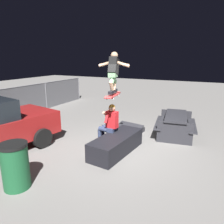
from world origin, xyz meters
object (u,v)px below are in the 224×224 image
skater_airborne (113,71)px  trash_bin (15,166)px  ledge_box_main (116,144)px  person_sitting_on_ledge (109,123)px  skateboard (113,95)px  kicker_ramp (126,131)px  picnic_table_back (176,122)px

skater_airborne → trash_bin: bearing=160.5°
ledge_box_main → skater_airborne: (0.23, 0.21, 2.06)m
ledge_box_main → person_sitting_on_ledge: 0.70m
skateboard → skater_airborne: skater_airborne is taller
ledge_box_main → skater_airborne: 2.09m
ledge_box_main → skateboard: size_ratio=1.88×
trash_bin → person_sitting_on_ledge: bearing=-15.6°
skater_airborne → kicker_ramp: 2.68m
trash_bin → kicker_ramp: bearing=-10.7°
kicker_ramp → trash_bin: trash_bin is taller
person_sitting_on_ledge → skater_airborne: skater_airborne is taller
kicker_ramp → picnic_table_back: picnic_table_back is taller
skater_airborne → kicker_ramp: size_ratio=0.95×
skateboard → ledge_box_main: bearing=-131.1°
ledge_box_main → picnic_table_back: (2.15, -1.26, 0.24)m
ledge_box_main → skater_airborne: bearing=42.3°
person_sitting_on_ledge → picnic_table_back: (1.85, -1.66, -0.25)m
skateboard → picnic_table_back: (1.98, -1.46, -1.13)m
person_sitting_on_ledge → skater_airborne: 1.58m
skateboard → skater_airborne: 0.69m
person_sitting_on_ledge → trash_bin: (-2.76, 0.77, -0.25)m
skateboard → kicker_ramp: (1.47, 0.19, -1.58)m
person_sitting_on_ledge → skater_airborne: bearing=-110.4°
kicker_ramp → person_sitting_on_ledge: bearing=179.9°
ledge_box_main → skateboard: (0.17, 0.20, 1.38)m
skater_airborne → kicker_ramp: (1.42, 0.18, -2.26)m
ledge_box_main → picnic_table_back: bearing=-30.5°
ledge_box_main → kicker_ramp: size_ratio=1.66×
person_sitting_on_ledge → kicker_ramp: (1.35, -0.00, -0.70)m
ledge_box_main → picnic_table_back: picnic_table_back is taller
person_sitting_on_ledge → skateboard: (-0.12, -0.19, 0.88)m
person_sitting_on_ledge → picnic_table_back: bearing=-41.8°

